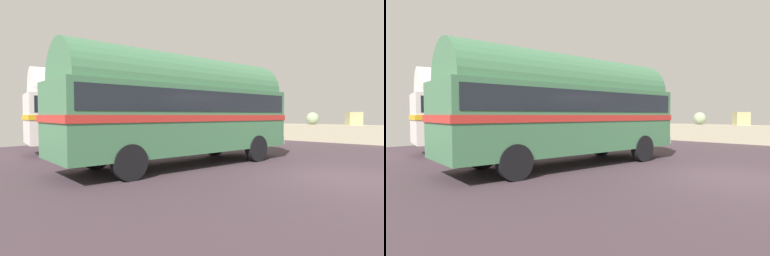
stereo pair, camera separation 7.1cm
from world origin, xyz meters
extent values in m
cube|color=#3E3038|center=(0.00, 0.00, 0.01)|extent=(32.00, 26.00, 0.02)
sphere|color=tan|center=(-13.01, 12.23, 1.52)|extent=(0.84, 0.84, 0.84)
sphere|color=tan|center=(-10.20, 11.89, 1.51)|extent=(0.82, 0.82, 0.82)
sphere|color=gray|center=(-8.28, 11.48, 1.72)|extent=(1.24, 1.24, 1.24)
sphere|color=#94A87F|center=(-5.41, 11.91, 1.51)|extent=(0.82, 0.82, 0.82)
cube|color=tan|center=(-2.84, 11.81, 1.51)|extent=(1.02, 1.00, 0.81)
cylinder|color=black|center=(-5.55, 1.34, 0.50)|extent=(0.41, 0.99, 0.96)
cylinder|color=black|center=(-3.36, 1.04, 0.50)|extent=(0.41, 0.99, 0.96)
cylinder|color=black|center=(-6.27, -3.82, 0.50)|extent=(0.41, 0.99, 0.96)
cylinder|color=black|center=(-4.08, -4.12, 0.50)|extent=(0.41, 0.99, 0.96)
cube|color=#3F744E|center=(-4.82, -1.39, 1.57)|extent=(3.53, 8.65, 2.10)
cylinder|color=#3F744E|center=(-4.82, -1.39, 2.62)|extent=(3.29, 8.29, 2.20)
cube|color=red|center=(-4.82, -1.39, 1.63)|extent=(3.59, 8.74, 0.20)
cube|color=black|center=(-4.82, -1.39, 2.15)|extent=(3.52, 8.32, 0.64)
cube|color=silver|center=(-4.23, 2.84, 0.70)|extent=(2.28, 0.47, 0.28)
cylinder|color=black|center=(-10.55, 2.79, 0.50)|extent=(0.50, 1.00, 0.96)
cylinder|color=black|center=(-8.41, 2.26, 0.50)|extent=(0.50, 1.00, 0.96)
cylinder|color=black|center=(-11.81, -2.26, 0.50)|extent=(0.50, 1.00, 0.96)
cylinder|color=black|center=(-9.67, -2.79, 0.50)|extent=(0.50, 1.00, 0.96)
cube|color=silver|center=(-10.11, 0.00, 1.57)|extent=(4.37, 8.73, 2.10)
cylinder|color=silver|center=(-10.11, 0.00, 2.62)|extent=(4.09, 8.36, 2.20)
cube|color=gold|center=(-10.11, 0.00, 1.63)|extent=(4.44, 8.82, 0.20)
cube|color=black|center=(-10.11, 0.00, 2.15)|extent=(4.32, 8.41, 0.64)
cube|color=silver|center=(-9.07, 4.14, 0.70)|extent=(2.25, 0.71, 0.28)
camera|label=1|loc=(2.41, -8.93, 1.72)|focal=28.87mm
camera|label=2|loc=(2.47, -8.88, 1.72)|focal=28.87mm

